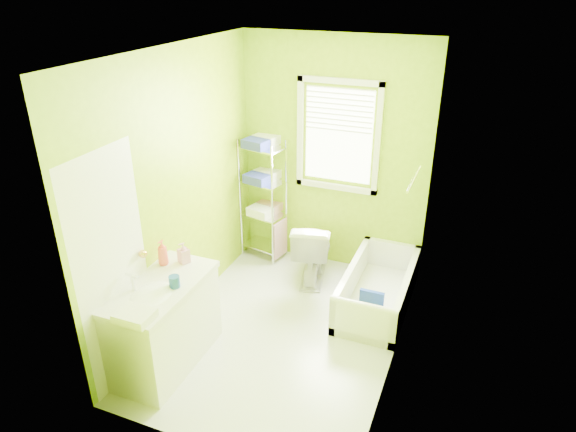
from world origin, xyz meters
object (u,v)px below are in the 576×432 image
at_px(bathtub, 377,295).
at_px(vanity, 164,322).
at_px(wire_shelf_unit, 264,187).
at_px(toilet, 312,250).

relative_size(bathtub, vanity, 1.24).
bearing_deg(wire_shelf_unit, vanity, -90.57).
xyz_separation_m(bathtub, vanity, (-1.53, -1.51, 0.29)).
height_order(vanity, wire_shelf_unit, wire_shelf_unit).
height_order(bathtub, vanity, vanity).
relative_size(bathtub, wire_shelf_unit, 0.92).
bearing_deg(toilet, wire_shelf_unit, -35.57).
xyz_separation_m(vanity, wire_shelf_unit, (0.02, 2.06, 0.47)).
bearing_deg(bathtub, wire_shelf_unit, 159.84).
xyz_separation_m(toilet, wire_shelf_unit, (-0.71, 0.30, 0.53)).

